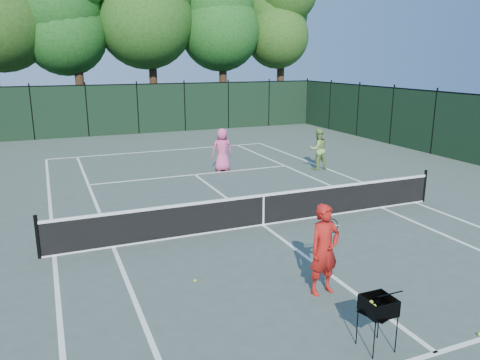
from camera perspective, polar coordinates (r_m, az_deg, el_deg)
name	(u,v)px	position (r m, az deg, el deg)	size (l,w,h in m)	color
ground	(263,225)	(13.21, 2.83, -5.51)	(90.00, 90.00, 0.00)	#425147
sideline_doubles_left	(54,256)	(12.06, -21.70, -8.58)	(0.10, 23.77, 0.01)	white
sideline_doubles_right	(415,203)	(16.24, 20.59, -2.58)	(0.10, 23.77, 0.01)	white
sideline_singles_left	(113,247)	(12.13, -15.18, -7.90)	(0.10, 23.77, 0.01)	white
sideline_singles_right	(381,208)	(15.36, 16.85, -3.23)	(0.10, 23.77, 0.01)	white
baseline_far	(162,151)	(24.11, -9.44, 3.55)	(10.97, 0.10, 0.01)	white
service_line_near	(436,353)	(8.51, 22.82, -18.86)	(8.23, 0.10, 0.01)	white
service_line_far	(195,175)	(18.94, -5.53, 0.66)	(8.23, 0.10, 0.01)	white
center_service_line	(263,225)	(13.21, 2.83, -5.50)	(0.10, 12.80, 0.01)	white
tennis_net	(263,209)	(13.06, 2.85, -3.55)	(11.69, 0.09, 1.06)	black
fence_far	(138,109)	(29.83, -12.35, 8.41)	(24.00, 0.05, 3.00)	black
tree_2	(73,7)	(33.22, -19.66, 19.30)	(6.00, 6.00, 12.40)	black
tree_4	(222,6)	(35.23, -2.17, 20.44)	(6.20, 6.20, 12.97)	black
tree_5	(282,15)	(37.68, 5.11, 19.36)	(5.80, 5.80, 12.23)	black
coach	(324,249)	(9.38, 10.25, -8.33)	(0.92, 0.69, 1.84)	#AE1913
player_pink	(222,150)	(19.34, -2.19, 3.71)	(0.91, 0.63, 1.78)	#E4508E
player_green	(318,149)	(19.86, 9.47, 3.73)	(0.85, 0.66, 1.73)	#85AC56
ball_hopper	(378,306)	(7.94, 16.52, -14.51)	(0.59, 0.59, 0.90)	black
loose_ball_near_cart	(480,334)	(9.23, 27.18, -16.38)	(0.07, 0.07, 0.07)	#B1D02A
loose_ball_midcourt	(195,281)	(10.04, -5.50, -12.12)	(0.07, 0.07, 0.07)	#B9CD29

